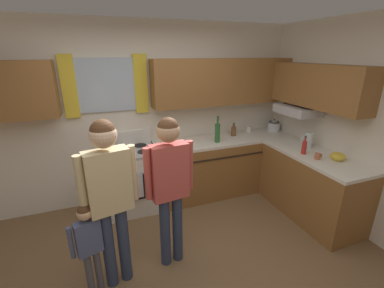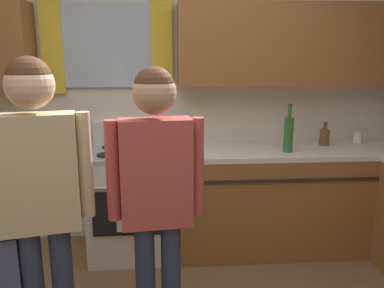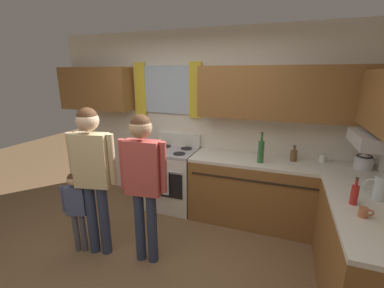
{
  "view_description": "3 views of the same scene",
  "coord_description": "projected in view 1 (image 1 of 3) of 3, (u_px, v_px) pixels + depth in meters",
  "views": [
    {
      "loc": [
        -0.65,
        -1.87,
        2.17
      ],
      "look_at": [
        0.33,
        0.74,
        1.18
      ],
      "focal_mm": 24.2,
      "sensor_mm": 36.0,
      "label": 1
    },
    {
      "loc": [
        0.0,
        -1.56,
        1.66
      ],
      "look_at": [
        0.15,
        0.56,
        1.18
      ],
      "focal_mm": 35.9,
      "sensor_mm": 36.0,
      "label": 2
    },
    {
      "loc": [
        1.24,
        -1.76,
        1.99
      ],
      "look_at": [
        0.3,
        0.8,
        1.24
      ],
      "focal_mm": 24.05,
      "sensor_mm": 36.0,
      "label": 3
    }
  ],
  "objects": [
    {
      "name": "small_child",
      "position": [
        89.0,
        240.0,
        2.28
      ],
      "size": [
        0.31,
        0.15,
        0.96
      ],
      "color": "#4C4C56",
      "rests_on": "ground"
    },
    {
      "name": "back_wall_unit",
      "position": [
        147.0,
        103.0,
        3.72
      ],
      "size": [
        4.6,
        0.42,
        2.6
      ],
      "color": "silver",
      "rests_on": "ground"
    },
    {
      "name": "stove_oven",
      "position": [
        132.0,
        178.0,
        3.7
      ],
      "size": [
        0.7,
        0.67,
        1.1
      ],
      "color": "silver",
      "rests_on": "ground"
    },
    {
      "name": "right_wall_unit",
      "position": [
        374.0,
        124.0,
        2.95
      ],
      "size": [
        0.52,
        4.05,
        2.6
      ],
      "color": "silver",
      "rests_on": "ground"
    },
    {
      "name": "bottle_wine_green",
      "position": [
        217.0,
        132.0,
        3.82
      ],
      "size": [
        0.08,
        0.08,
        0.39
      ],
      "color": "#2D6633",
      "rests_on": "kitchen_counter_run"
    },
    {
      "name": "ground_plane",
      "position": [
        187.0,
        282.0,
        2.59
      ],
      "size": [
        12.0,
        12.0,
        0.0
      ],
      "primitive_type": "plane",
      "color": "brown"
    },
    {
      "name": "mug_ceramic_white",
      "position": [
        249.0,
        129.0,
        4.37
      ],
      "size": [
        0.13,
        0.08,
        0.09
      ],
      "color": "white",
      "rests_on": "kitchen_counter_run"
    },
    {
      "name": "kitchen_counter_run",
      "position": [
        255.0,
        172.0,
        3.94
      ],
      "size": [
        2.22,
        2.05,
        0.9
      ],
      "color": "brown",
      "rests_on": "ground"
    },
    {
      "name": "bottle_sauce_red",
      "position": [
        304.0,
        147.0,
        3.4
      ],
      "size": [
        0.06,
        0.06,
        0.25
      ],
      "color": "red",
      "rests_on": "kitchen_counter_run"
    },
    {
      "name": "adult_holding_child",
      "position": [
        109.0,
        188.0,
        2.26
      ],
      "size": [
        0.51,
        0.23,
        1.67
      ],
      "color": "#2D3856",
      "rests_on": "ground"
    },
    {
      "name": "adult_in_plaid",
      "position": [
        170.0,
        177.0,
        2.52
      ],
      "size": [
        0.5,
        0.22,
        1.62
      ],
      "color": "#2D3856",
      "rests_on": "ground"
    },
    {
      "name": "mixing_bowl",
      "position": [
        338.0,
        157.0,
        3.21
      ],
      "size": [
        0.18,
        0.18,
        0.1
      ],
      "color": "gold",
      "rests_on": "kitchen_counter_run"
    },
    {
      "name": "stovetop_kettle",
      "position": [
        274.0,
        125.0,
        4.41
      ],
      "size": [
        0.27,
        0.2,
        0.21
      ],
      "color": "silver",
      "rests_on": "kitchen_counter_run"
    },
    {
      "name": "cup_terracotta",
      "position": [
        318.0,
        156.0,
        3.24
      ],
      "size": [
        0.11,
        0.07,
        0.08
      ],
      "color": "#B76642",
      "rests_on": "kitchen_counter_run"
    },
    {
      "name": "water_pitcher",
      "position": [
        308.0,
        140.0,
        3.62
      ],
      "size": [
        0.19,
        0.11,
        0.22
      ],
      "color": "silver",
      "rests_on": "kitchen_counter_run"
    },
    {
      "name": "bottle_squat_brown",
      "position": [
        234.0,
        131.0,
        4.16
      ],
      "size": [
        0.08,
        0.08,
        0.21
      ],
      "color": "brown",
      "rests_on": "kitchen_counter_run"
    }
  ]
}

